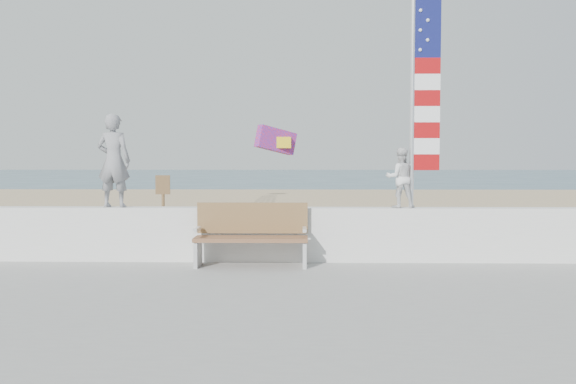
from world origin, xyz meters
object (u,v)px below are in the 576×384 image
(flag, at_px, (420,92))
(child, at_px, (400,178))
(bench, at_px, (252,234))
(adult, at_px, (114,161))

(flag, bearing_deg, child, 179.95)
(bench, bearing_deg, adult, 169.07)
(child, xyz_separation_m, bench, (-2.45, -0.45, -0.89))
(adult, distance_m, child, 4.81)
(child, distance_m, flag, 1.45)
(child, relative_size, bench, 0.55)
(child, relative_size, flag, 0.29)
(flag, bearing_deg, bench, -170.63)
(child, distance_m, bench, 2.64)
(adult, bearing_deg, bench, 176.59)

